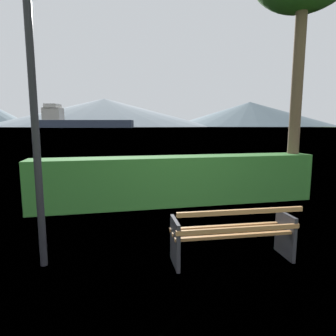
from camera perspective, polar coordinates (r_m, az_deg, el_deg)
ground_plane at (r=4.63m, az=12.27°, el=-17.23°), size 1400.00×1400.00×0.00m
water_surface at (r=310.91m, az=-12.17°, el=7.81°), size 620.00×620.00×0.00m
park_bench at (r=4.41m, az=12.74°, el=-12.52°), size 1.81×0.65×0.87m
hedge_row at (r=7.35m, az=1.96°, el=-2.44°), size 7.16×0.77×1.22m
lamp_post at (r=4.38m, az=-25.42°, el=18.41°), size 0.30×0.30×4.20m
cargo_ship_large at (r=293.09m, az=-17.58°, el=8.80°), size 93.60×37.35×22.29m
distant_hills at (r=573.24m, az=-12.25°, el=10.96°), size 868.15×403.88×79.27m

